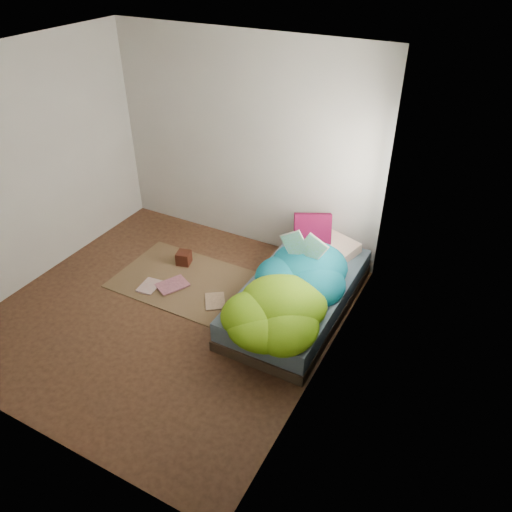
{
  "coord_description": "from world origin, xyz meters",
  "views": [
    {
      "loc": [
        2.8,
        -3.21,
        3.54
      ],
      "look_at": [
        0.69,
        0.75,
        0.51
      ],
      "focal_mm": 35.0,
      "sensor_mm": 36.0,
      "label": 1
    }
  ],
  "objects_px": {
    "wooden_box": "(184,258)",
    "bed": "(298,296)",
    "open_book": "(304,238)",
    "floor_book_b": "(167,280)",
    "floor_book_a": "(142,284)",
    "pillow_magenta": "(312,232)"
  },
  "relations": [
    {
      "from": "wooden_box",
      "to": "bed",
      "type": "bearing_deg",
      "value": -4.35
    },
    {
      "from": "open_book",
      "to": "floor_book_b",
      "type": "distance_m",
      "value": 1.75
    },
    {
      "from": "open_book",
      "to": "floor_book_a",
      "type": "distance_m",
      "value": 2.0
    },
    {
      "from": "open_book",
      "to": "wooden_box",
      "type": "distance_m",
      "value": 1.7
    },
    {
      "from": "open_book",
      "to": "bed",
      "type": "bearing_deg",
      "value": -80.42
    },
    {
      "from": "open_book",
      "to": "floor_book_a",
      "type": "xyz_separation_m",
      "value": [
        -1.73,
        -0.64,
        -0.78
      ]
    },
    {
      "from": "pillow_magenta",
      "to": "floor_book_b",
      "type": "bearing_deg",
      "value": -171.7
    },
    {
      "from": "open_book",
      "to": "wooden_box",
      "type": "relative_size",
      "value": 2.6
    },
    {
      "from": "wooden_box",
      "to": "floor_book_a",
      "type": "xyz_separation_m",
      "value": [
        -0.18,
        -0.6,
        -0.07
      ]
    },
    {
      "from": "bed",
      "to": "open_book",
      "type": "distance_m",
      "value": 0.66
    },
    {
      "from": "wooden_box",
      "to": "floor_book_b",
      "type": "xyz_separation_m",
      "value": [
        0.04,
        -0.39,
        -0.06
      ]
    },
    {
      "from": "floor_book_a",
      "to": "wooden_box",
      "type": "bearing_deg",
      "value": 66.74
    },
    {
      "from": "open_book",
      "to": "floor_book_b",
      "type": "relative_size",
      "value": 1.21
    },
    {
      "from": "bed",
      "to": "floor_book_a",
      "type": "xyz_separation_m",
      "value": [
        -1.77,
        -0.48,
        -0.15
      ]
    },
    {
      "from": "wooden_box",
      "to": "open_book",
      "type": "bearing_deg",
      "value": 1.64
    },
    {
      "from": "bed",
      "to": "pillow_magenta",
      "type": "bearing_deg",
      "value": 102.39
    },
    {
      "from": "open_book",
      "to": "floor_book_b",
      "type": "bearing_deg",
      "value": -167.21
    },
    {
      "from": "bed",
      "to": "wooden_box",
      "type": "height_order",
      "value": "bed"
    },
    {
      "from": "pillow_magenta",
      "to": "floor_book_a",
      "type": "relative_size",
      "value": 1.51
    },
    {
      "from": "open_book",
      "to": "floor_book_a",
      "type": "relative_size",
      "value": 1.48
    },
    {
      "from": "pillow_magenta",
      "to": "open_book",
      "type": "bearing_deg",
      "value": -105.07
    },
    {
      "from": "wooden_box",
      "to": "floor_book_a",
      "type": "bearing_deg",
      "value": -106.92
    }
  ]
}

